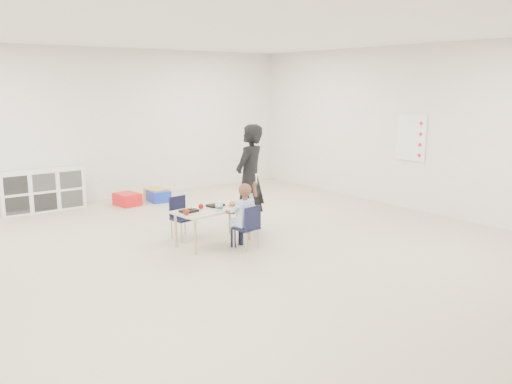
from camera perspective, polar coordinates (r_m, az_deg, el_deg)
room at (r=6.46m, az=-1.48°, el=4.62°), size 9.00×9.02×2.80m
table at (r=7.43m, az=-4.49°, el=-3.54°), size 1.14×0.68×0.50m
chair_near at (r=7.15m, az=-1.05°, el=-3.72°), size 0.32×0.31×0.59m
chair_far at (r=7.70m, az=-7.69°, el=-2.73°), size 0.32×0.31×0.59m
child at (r=7.11m, az=-1.06°, el=-2.39°), size 0.44×0.44×0.94m
lunch_tray_near at (r=7.48m, az=-4.29°, el=-1.39°), size 0.24×0.19×0.03m
lunch_tray_far at (r=7.19m, az=-7.08°, el=-1.98°), size 0.24×0.19×0.03m
milk_carton at (r=7.29m, az=-3.91°, el=-1.44°), size 0.08×0.08×0.10m
bread_roll at (r=7.48m, az=-2.47°, el=-1.22°), size 0.09×0.09×0.07m
apple_near at (r=7.34m, az=-5.82°, el=-1.51°), size 0.07×0.07×0.07m
apple_far at (r=7.01m, az=-7.35°, el=-2.15°), size 0.07×0.07×0.07m
cubby_shelf at (r=10.01m, az=-21.65°, el=0.15°), size 1.40×0.40×0.70m
rules_poster at (r=9.70m, az=16.01°, el=5.56°), size 0.02×0.60×0.80m
adult at (r=7.92m, az=-0.65°, el=1.44°), size 0.68×0.59×1.59m
bin_red at (r=10.01m, az=-13.40°, el=-0.75°), size 0.42×0.50×0.22m
bin_yellow at (r=10.40m, az=-10.39°, el=-0.20°), size 0.39×0.47×0.21m
bin_blue at (r=10.22m, az=-10.22°, el=-0.41°), size 0.35×0.44×0.21m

